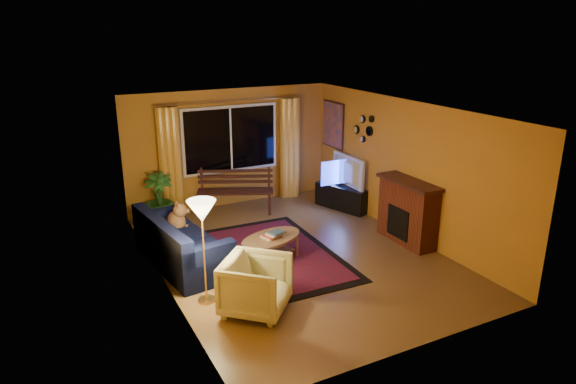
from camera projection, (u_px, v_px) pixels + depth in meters
name	position (u px, v px, depth m)	size (l,w,h in m)	color
floor	(296.00, 255.00, 8.79)	(4.50, 6.00, 0.02)	brown
ceiling	(297.00, 109.00, 8.00)	(4.50, 6.00, 0.02)	white
wall_back	(230.00, 148.00, 10.94)	(4.50, 0.02, 2.50)	#C5832C
wall_left	(159.00, 207.00, 7.42)	(0.02, 6.00, 2.50)	#C5832C
wall_right	(405.00, 169.00, 9.38)	(0.02, 6.00, 2.50)	#C5832C
window	(231.00, 139.00, 10.82)	(2.00, 0.02, 1.30)	black
curtain_rod	(230.00, 101.00, 10.54)	(0.03, 0.03, 3.20)	#BF8C3F
curtain_left	(170.00, 163.00, 10.29)	(0.36, 0.36, 2.24)	gold
curtain_right	(289.00, 148.00, 11.46)	(0.36, 0.36, 2.24)	gold
bench	(236.00, 202.00, 10.68)	(1.56, 0.46, 0.47)	black
potted_plant	(159.00, 198.00, 10.09)	(0.56, 0.56, 1.01)	#235B1E
sofa	(182.00, 241.00, 8.33)	(0.89, 2.07, 0.84)	black
dog	(176.00, 219.00, 8.68)	(0.29, 0.39, 0.43)	#926447
armchair	(256.00, 283.00, 6.95)	(0.83, 0.78, 0.86)	beige
floor_lamp	(204.00, 252.00, 7.10)	(0.25, 0.25, 1.52)	#BF8C3F
rug	(274.00, 255.00, 8.78)	(1.95, 3.09, 0.02)	maroon
coffee_table	(271.00, 249.00, 8.52)	(1.18, 1.18, 0.43)	#957156
tv_console	(343.00, 197.00, 10.94)	(0.40, 1.21, 0.51)	black
television	(344.00, 171.00, 10.76)	(1.12, 0.15, 0.64)	black
fireplace	(408.00, 213.00, 9.17)	(0.40, 1.20, 1.10)	maroon
mirror_cluster	(363.00, 127.00, 10.28)	(0.06, 0.60, 0.56)	black
painting	(333.00, 125.00, 11.31)	(0.04, 0.76, 0.96)	orange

